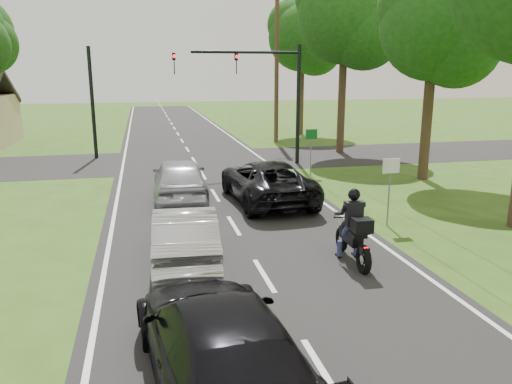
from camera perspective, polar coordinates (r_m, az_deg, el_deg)
ground at (r=11.94m, az=0.93°, el=-9.54°), size 140.00×140.00×0.00m
road at (r=21.35m, az=-5.45°, el=0.88°), size 8.00×100.00×0.01m
cross_road at (r=27.19m, az=-7.10°, el=3.60°), size 60.00×7.00×0.01m
motorcycle_rider at (r=12.70m, az=11.12°, el=-4.72°), size 0.63×2.23×1.92m
dark_suv at (r=18.29m, az=1.20°, el=1.26°), size 2.80×5.64×1.53m
silver_sedan at (r=12.57m, az=-8.12°, el=-4.92°), size 1.75×4.42×1.43m
silver_suv at (r=18.61m, az=-8.71°, el=1.47°), size 2.09×4.84×1.63m
dark_car_behind at (r=7.78m, az=-4.18°, el=-16.81°), size 2.62×5.36×1.50m
traffic_signal at (r=25.37m, az=0.79°, el=12.37°), size 6.38×0.44×6.00m
signal_pole_far at (r=28.82m, az=-18.19°, el=9.59°), size 0.20×0.20×6.00m
utility_pole_far at (r=33.83m, az=2.38°, el=14.28°), size 1.60×0.28×10.00m
sign_white at (r=15.79m, az=15.11°, el=1.83°), size 0.55×0.07×2.12m
sign_green at (r=23.12m, az=6.33°, el=5.85°), size 0.55×0.07×2.12m
tree_row_c at (r=23.11m, az=20.49°, el=16.63°), size 4.80×4.65×8.76m
tree_row_d at (r=29.94m, az=10.87°, el=18.64°), size 5.76×5.58×10.45m
tree_row_e at (r=38.45m, az=5.80°, el=16.75°), size 5.28×5.12×9.61m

